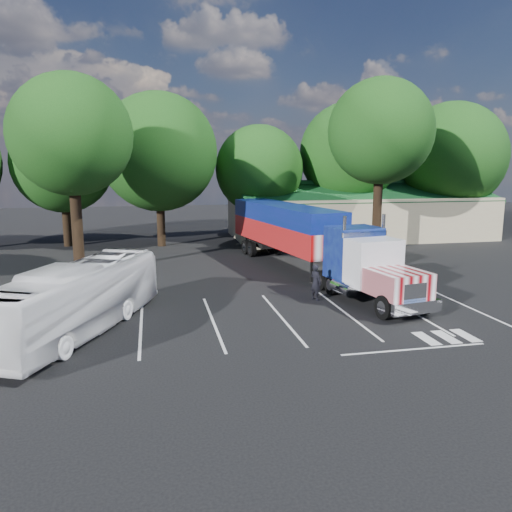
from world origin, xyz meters
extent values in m
plane|color=black|center=(0.00, 0.00, 0.00)|extent=(120.00, 120.00, 0.00)
cube|color=#BCB28C|center=(14.00, 18.00, 2.00)|extent=(24.00, 11.00, 4.00)
cube|color=#154C24|center=(14.00, 15.60, 4.50)|extent=(24.20, 6.25, 2.10)
cube|color=#154C24|center=(14.00, 20.40, 4.50)|extent=(24.20, 6.25, 2.10)
cube|color=#BCB28C|center=(6.00, 12.30, 1.40)|extent=(5.00, 2.50, 2.80)
cube|color=#154C24|center=(6.00, 11.00, 2.90)|extent=(5.40, 3.19, 0.80)
cylinder|color=black|center=(-13.00, 17.80, 2.00)|extent=(0.70, 0.70, 4.00)
sphere|color=#143F12|center=(-13.00, 17.80, 7.15)|extent=(8.40, 8.40, 8.40)
cylinder|color=black|center=(-5.00, 16.20, 2.15)|extent=(0.70, 0.70, 4.30)
sphere|color=#143F12|center=(-5.00, 16.20, 8.05)|extent=(10.00, 10.00, 10.00)
cylinder|color=black|center=(4.00, 17.50, 1.80)|extent=(0.70, 0.70, 3.60)
sphere|color=#143F12|center=(4.00, 17.50, 6.60)|extent=(8.00, 8.00, 8.00)
cylinder|color=black|center=(13.00, 18.00, 2.25)|extent=(0.70, 0.70, 4.50)
sphere|color=#143F12|center=(13.00, 18.00, 8.10)|extent=(9.60, 9.60, 9.60)
cylinder|color=black|center=(23.00, 16.80, 1.95)|extent=(0.70, 0.70, 3.90)
sphere|color=#143F12|center=(23.00, 16.80, 7.80)|extent=(10.40, 10.40, 10.40)
cylinder|color=black|center=(-10.50, 6.00, 3.00)|extent=(0.70, 0.70, 6.00)
sphere|color=#143F12|center=(-10.50, 6.00, 8.85)|extent=(7.60, 7.60, 7.60)
cylinder|color=black|center=(11.50, 8.50, 3.25)|extent=(0.70, 0.70, 6.50)
sphere|color=#143F12|center=(11.50, 8.50, 9.50)|extent=(8.00, 8.00, 8.00)
cube|color=black|center=(5.13, -4.11, 0.78)|extent=(2.24, 7.32, 0.26)
cube|color=white|center=(5.79, -7.93, 0.67)|extent=(2.60, 0.69, 0.57)
cube|color=white|center=(5.75, -7.73, 1.29)|extent=(1.25, 0.33, 0.93)
cube|color=white|center=(5.55, -6.56, 1.50)|extent=(2.77, 2.85, 1.19)
cube|color=silver|center=(5.20, -4.51, 2.12)|extent=(2.83, 2.07, 2.38)
cube|color=black|center=(5.32, -5.18, 2.64)|extent=(2.36, 0.48, 1.04)
cube|color=white|center=(5.06, -3.65, 3.47)|extent=(2.67, 0.56, 0.26)
cube|color=navy|center=(4.89, -2.68, 2.33)|extent=(2.90, 2.48, 2.80)
cylinder|color=white|center=(3.87, -3.80, 2.69)|extent=(0.22, 0.22, 3.52)
cylinder|color=white|center=(6.22, -3.39, 2.69)|extent=(0.22, 0.22, 3.52)
cylinder|color=white|center=(3.74, -4.24, 0.78)|extent=(0.95, 1.75, 0.68)
cylinder|color=white|center=(6.49, -3.77, 0.78)|extent=(0.95, 1.75, 0.68)
cube|color=white|center=(3.37, 6.21, 2.23)|extent=(4.89, 13.52, 1.55)
cube|color=navy|center=(3.37, 6.21, 3.63)|extent=(4.89, 13.52, 1.24)
cube|color=black|center=(2.64, 10.49, 0.88)|extent=(1.84, 3.78, 0.36)
cube|color=black|center=(3.60, 0.57, 0.73)|extent=(0.14, 0.14, 1.45)
cube|color=black|center=(5.03, 0.81, 0.73)|extent=(0.14, 0.14, 1.45)
cube|color=white|center=(2.24, 12.84, 0.47)|extent=(2.47, 0.54, 0.12)
cylinder|color=black|center=(4.57, -7.25, 0.57)|extent=(0.55, 1.18, 1.14)
cylinder|color=black|center=(6.71, -6.88, 0.57)|extent=(0.55, 1.18, 1.14)
cylinder|color=black|center=(3.77, -2.55, 0.57)|extent=(0.55, 1.18, 1.14)
cylinder|color=black|center=(5.91, -2.19, 0.57)|extent=(0.55, 1.18, 1.14)
cylinder|color=black|center=(3.57, -1.43, 0.57)|extent=(0.55, 1.18, 1.14)
cylinder|color=black|center=(5.72, -1.06, 0.57)|extent=(0.55, 1.18, 1.14)
cylinder|color=black|center=(1.71, 9.49, 0.57)|extent=(0.55, 1.18, 1.14)
cylinder|color=black|center=(3.85, 9.86, 0.57)|extent=(0.55, 1.18, 1.14)
cylinder|color=black|center=(1.50, 10.72, 0.57)|extent=(0.55, 1.18, 1.14)
cylinder|color=black|center=(3.64, 11.09, 0.57)|extent=(0.55, 1.18, 1.14)
imported|color=black|center=(2.53, -3.40, 0.96)|extent=(0.71, 0.83, 1.92)
imported|color=black|center=(5.50, 8.00, 0.49)|extent=(1.61, 1.91, 0.98)
imported|color=white|center=(-8.93, -6.30, 1.48)|extent=(6.64, 10.73, 2.97)
imported|color=#B5B7BE|center=(8.64, 10.50, 0.68)|extent=(4.33, 3.22, 1.36)
camera|label=1|loc=(-5.75, -27.64, 7.04)|focal=35.00mm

